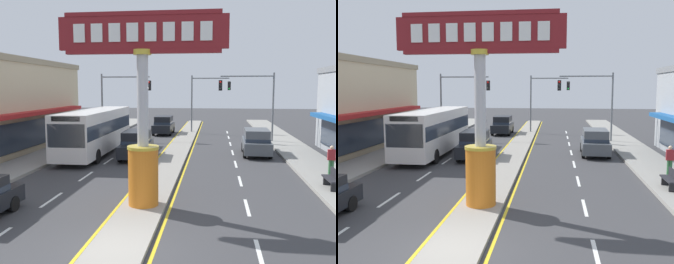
% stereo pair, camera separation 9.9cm
% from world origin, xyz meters
% --- Properties ---
extents(ground_plane, '(160.00, 160.00, 0.00)m').
position_xyz_m(ground_plane, '(0.00, 0.00, 0.00)').
color(ground_plane, '#3A3A3D').
extents(median_strip, '(1.80, 52.00, 0.14)m').
position_xyz_m(median_strip, '(0.00, 18.00, 0.07)').
color(median_strip, gray).
rests_on(median_strip, ground).
extents(sidewalk_left, '(2.91, 60.00, 0.18)m').
position_xyz_m(sidewalk_left, '(-8.95, 16.00, 0.09)').
color(sidewalk_left, gray).
rests_on(sidewalk_left, ground).
extents(sidewalk_right, '(2.91, 60.00, 0.18)m').
position_xyz_m(sidewalk_right, '(8.95, 16.00, 0.09)').
color(sidewalk_right, gray).
rests_on(sidewalk_right, ground).
extents(lane_markings, '(8.54, 52.00, 0.01)m').
position_xyz_m(lane_markings, '(0.00, 16.65, 0.00)').
color(lane_markings, silver).
rests_on(lane_markings, ground).
extents(district_sign, '(6.66, 1.28, 7.65)m').
position_xyz_m(district_sign, '(0.00, 4.22, 3.90)').
color(district_sign, orange).
rests_on(district_sign, median_strip).
extents(traffic_light_left_side, '(4.86, 0.46, 6.20)m').
position_xyz_m(traffic_light_left_side, '(-6.14, 24.37, 4.25)').
color(traffic_light_left_side, slate).
rests_on(traffic_light_left_side, ground).
extents(traffic_light_right_side, '(4.86, 0.46, 6.20)m').
position_xyz_m(traffic_light_right_side, '(6.14, 23.45, 4.25)').
color(traffic_light_right_side, slate).
rests_on(traffic_light_right_side, ground).
extents(traffic_light_median_far, '(4.20, 0.46, 6.20)m').
position_xyz_m(traffic_light_median_far, '(1.82, 30.06, 4.19)').
color(traffic_light_median_far, slate).
rests_on(traffic_light_median_far, ground).
extents(suv_near_right_lane, '(1.98, 4.60, 1.90)m').
position_xyz_m(suv_near_right_lane, '(-2.55, 28.76, 0.98)').
color(suv_near_right_lane, black).
rests_on(suv_near_right_lane, ground).
extents(bus_far_right_lane, '(2.61, 11.21, 3.26)m').
position_xyz_m(bus_far_right_lane, '(-5.85, 16.06, 1.87)').
color(bus_far_right_lane, silver).
rests_on(bus_far_right_lane, ground).
extents(suv_near_left_lane, '(2.07, 4.65, 1.90)m').
position_xyz_m(suv_near_left_lane, '(5.85, 17.14, 0.98)').
color(suv_near_left_lane, '#4C5156').
rests_on(suv_near_left_lane, ground).
extents(suv_far_left_oncoming, '(2.14, 4.69, 1.90)m').
position_xyz_m(suv_far_left_oncoming, '(-2.55, 14.89, 0.98)').
color(suv_far_left_oncoming, black).
rests_on(suv_far_left_oncoming, ground).
extents(street_bench, '(0.48, 1.60, 0.88)m').
position_xyz_m(street_bench, '(8.37, 7.63, 0.65)').
color(street_bench, '#232328').
rests_on(street_bench, sidewalk_right).
extents(pedestrian_far_side, '(0.43, 0.27, 1.60)m').
position_xyz_m(pedestrian_far_side, '(9.11, 10.47, 1.09)').
color(pedestrian_far_side, '#336B3D').
rests_on(pedestrian_far_side, sidewalk_right).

